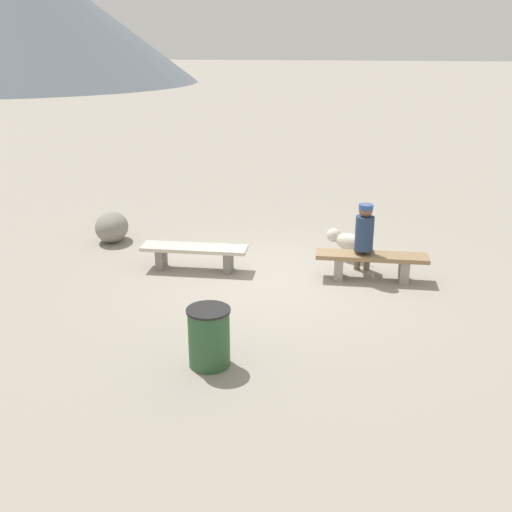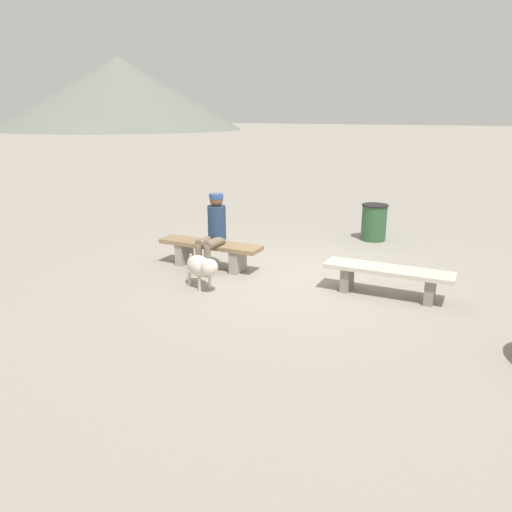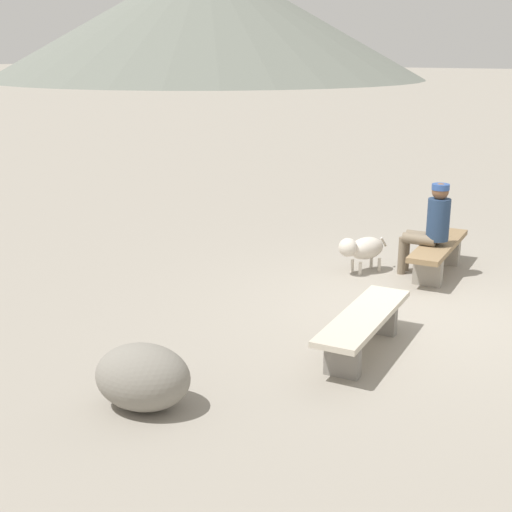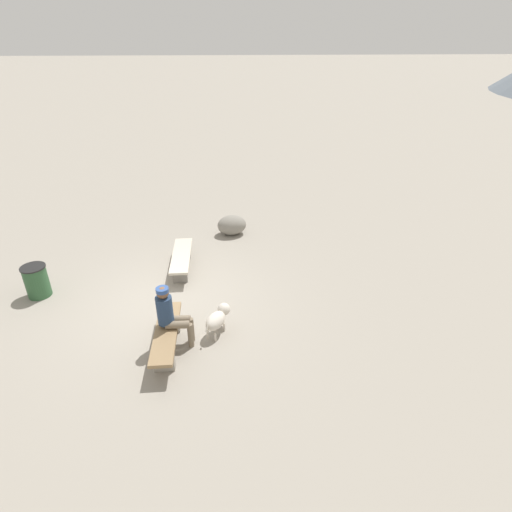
{
  "view_description": "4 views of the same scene",
  "coord_description": "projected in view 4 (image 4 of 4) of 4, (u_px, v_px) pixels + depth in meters",
  "views": [
    {
      "loc": [
        1.06,
        -9.5,
        3.85
      ],
      "look_at": [
        -0.24,
        -0.79,
        0.68
      ],
      "focal_mm": 42.64,
      "sensor_mm": 36.0,
      "label": 1
    },
    {
      "loc": [
        -2.79,
        7.09,
        2.6
      ],
      "look_at": [
        -0.17,
        1.88,
        0.88
      ],
      "focal_mm": 34.22,
      "sensor_mm": 36.0,
      "label": 2
    },
    {
      "loc": [
        -8.02,
        -2.0,
        3.05
      ],
      "look_at": [
        -0.96,
        1.74,
        0.7
      ],
      "focal_mm": 49.91,
      "sensor_mm": 36.0,
      "label": 3
    },
    {
      "loc": [
        7.82,
        1.49,
        5.41
      ],
      "look_at": [
        -0.64,
        2.05,
        0.78
      ],
      "focal_mm": 29.09,
      "sensor_mm": 36.0,
      "label": 4
    }
  ],
  "objects": [
    {
      "name": "bench_left",
      "position": [
        182.0,
        258.0,
        10.52
      ],
      "size": [
        1.85,
        0.47,
        0.43
      ],
      "rotation": [
        0.0,
        0.0,
        0.01
      ],
      "color": "gray",
      "rests_on": "ground"
    },
    {
      "name": "seated_person",
      "position": [
        170.0,
        313.0,
        7.77
      ],
      "size": [
        0.32,
        0.66,
        1.31
      ],
      "rotation": [
        0.0,
        0.0,
        -0.01
      ],
      "color": "navy",
      "rests_on": "ground"
    },
    {
      "name": "trash_bin",
      "position": [
        37.0,
        281.0,
        9.44
      ],
      "size": [
        0.54,
        0.54,
        0.76
      ],
      "color": "#2D5633",
      "rests_on": "ground"
    },
    {
      "name": "boulder",
      "position": [
        232.0,
        225.0,
        12.37
      ],
      "size": [
        0.79,
        0.97,
        0.59
      ],
      "primitive_type": "ellipsoid",
      "rotation": [
        0.0,
        0.0,
        3.33
      ],
      "color": "gray",
      "rests_on": "ground"
    },
    {
      "name": "bench_right",
      "position": [
        167.0,
        336.0,
        7.85
      ],
      "size": [
        1.86,
        0.44,
        0.45
      ],
      "rotation": [
        0.0,
        0.0,
        0.01
      ],
      "color": "gray",
      "rests_on": "ground"
    },
    {
      "name": "dog",
      "position": [
        218.0,
        318.0,
        8.27
      ],
      "size": [
        0.76,
        0.57,
        0.54
      ],
      "rotation": [
        0.0,
        0.0,
        2.62
      ],
      "color": "beige",
      "rests_on": "ground"
    },
    {
      "name": "ground",
      "position": [
        168.0,
        304.0,
        9.37
      ],
      "size": [
        210.0,
        210.0,
        0.06
      ],
      "primitive_type": "cube",
      "color": "gray"
    }
  ]
}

